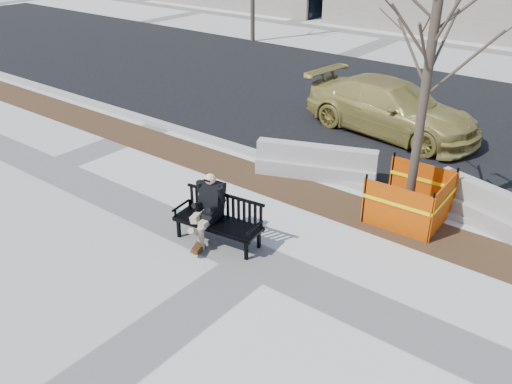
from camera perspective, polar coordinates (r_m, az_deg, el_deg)
ground at (r=9.47m, az=0.15°, el=-7.22°), size 120.00×120.00×0.00m
mulch_strip at (r=11.33m, az=8.24°, el=-1.23°), size 40.00×1.20×0.02m
asphalt_street at (r=16.60m, az=19.26°, el=6.93°), size 60.00×10.40×0.01m
curb at (r=12.06m, az=10.55°, el=0.71°), size 60.00×0.25×0.12m
bench at (r=10.00m, az=-3.94°, el=-5.22°), size 1.73×0.81×0.89m
seated_man at (r=10.14m, az=-4.84°, el=-4.75°), size 0.66×0.97×1.27m
tree_fence at (r=11.10m, az=15.43°, el=-2.68°), size 2.12×2.12×5.12m
sedan at (r=15.33m, az=13.68°, el=6.05°), size 5.03×2.54×1.40m
jersey_barrier_left at (r=12.44m, az=6.21°, el=1.60°), size 2.71×1.47×0.77m
jersey_barrier_right at (r=11.28m, az=23.88°, el=-3.70°), size 2.79×1.32×0.79m
far_tree_left at (r=26.14m, az=-0.35°, el=15.50°), size 2.42×2.42×5.95m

